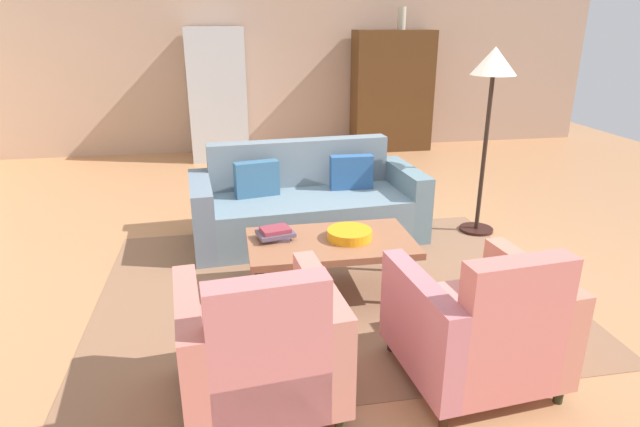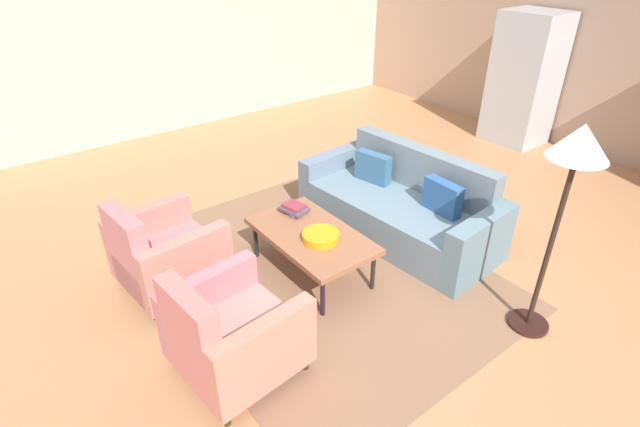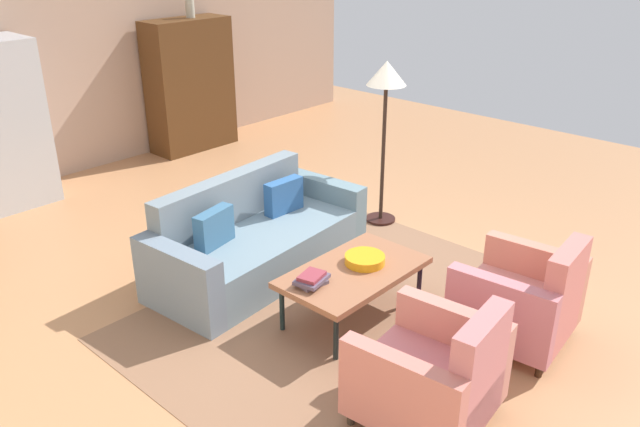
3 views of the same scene
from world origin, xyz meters
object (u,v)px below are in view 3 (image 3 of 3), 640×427
object	(u,v)px
fruit_bowl	(365,259)
refrigerator	(1,124)
armchair_left	(436,378)
armchair_right	(524,302)
book_stack	(312,279)
vase_tall	(190,5)
cabinet	(190,85)
coffee_table	(354,273)
couch	(253,241)
floor_lamp	(386,89)

from	to	relation	value
fruit_bowl	refrigerator	world-z (taller)	refrigerator
armchair_left	armchair_right	bearing A→B (deg)	-5.70
book_stack	vase_tall	size ratio (longest dim) A/B	0.91
fruit_bowl	vase_tall	xyz separation A→B (m)	(1.81, 4.52, 1.49)
cabinet	vase_tall	world-z (taller)	vase_tall
armchair_left	armchair_right	distance (m)	1.20
armchair_right	vase_tall	world-z (taller)	vase_tall
coffee_table	vase_tall	xyz separation A→B (m)	(1.95, 4.52, 1.57)
couch	armchair_left	bearing A→B (deg)	71.60
coffee_table	cabinet	bearing A→B (deg)	67.77
couch	floor_lamp	size ratio (longest dim) A/B	1.26
couch	book_stack	world-z (taller)	couch
couch	coffee_table	xyz separation A→B (m)	(0.01, -1.19, 0.11)
refrigerator	coffee_table	bearing A→B (deg)	-79.79
couch	armchair_left	size ratio (longest dim) A/B	2.46
couch	fruit_bowl	size ratio (longest dim) A/B	6.61
coffee_table	book_stack	bearing A→B (deg)	167.38
armchair_left	book_stack	size ratio (longest dim) A/B	3.02
book_stack	floor_lamp	size ratio (longest dim) A/B	0.17
couch	coffee_table	distance (m)	1.19
coffee_table	floor_lamp	bearing A→B (deg)	30.75
armchair_right	floor_lamp	size ratio (longest dim) A/B	0.51
armchair_left	fruit_bowl	xyz separation A→B (m)	(0.73, 1.17, 0.12)
floor_lamp	refrigerator	bearing A→B (deg)	125.31
armchair_left	floor_lamp	size ratio (longest dim) A/B	0.51
book_stack	vase_tall	xyz separation A→B (m)	(2.34, 4.43, 1.49)
armchair_right	fruit_bowl	bearing A→B (deg)	106.46
coffee_table	armchair_right	size ratio (longest dim) A/B	1.36
couch	coffee_table	bearing A→B (deg)	85.93
coffee_table	vase_tall	world-z (taller)	vase_tall
armchair_left	refrigerator	xyz separation A→B (m)	(-0.20, 5.58, 0.58)
armchair_left	fruit_bowl	world-z (taller)	armchair_left
couch	armchair_left	world-z (taller)	armchair_left
armchair_right	fruit_bowl	size ratio (longest dim) A/B	2.69
couch	floor_lamp	distance (m)	2.02
vase_tall	floor_lamp	xyz separation A→B (m)	(-0.31, -3.54, -0.52)
coffee_table	floor_lamp	size ratio (longest dim) A/B	0.70
cabinet	floor_lamp	world-z (taller)	cabinet
coffee_table	book_stack	xyz separation A→B (m)	(-0.39, 0.09, 0.08)
book_stack	refrigerator	bearing A→B (deg)	95.30
vase_tall	armchair_left	bearing A→B (deg)	-114.10
cabinet	floor_lamp	distance (m)	3.59
armchair_left	floor_lamp	world-z (taller)	floor_lamp
refrigerator	floor_lamp	distance (m)	4.25
floor_lamp	couch	bearing A→B (deg)	172.75
armchair_left	couch	bearing A→B (deg)	70.29
coffee_table	cabinet	size ratio (longest dim) A/B	0.67
armchair_right	refrigerator	xyz separation A→B (m)	(-1.40, 5.58, 0.58)
armchair_left	fruit_bowl	bearing A→B (deg)	52.18
armchair_right	book_stack	xyz separation A→B (m)	(-1.00, 1.25, 0.13)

